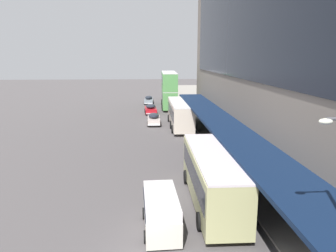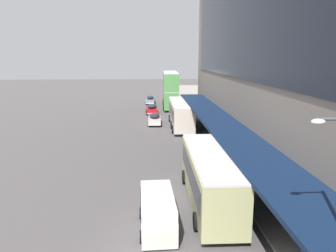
{
  "view_description": "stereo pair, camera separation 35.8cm",
  "coord_description": "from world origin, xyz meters",
  "px_view_note": "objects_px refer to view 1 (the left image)",
  "views": [
    {
      "loc": [
        -0.18,
        -12.73,
        9.12
      ],
      "look_at": [
        2.08,
        21.1,
        1.85
      ],
      "focal_mm": 35.0,
      "sensor_mm": 36.0,
      "label": 1
    },
    {
      "loc": [
        0.17,
        -12.76,
        9.12
      ],
      "look_at": [
        2.08,
        21.1,
        1.85
      ],
      "focal_mm": 35.0,
      "sensor_mm": 36.0,
      "label": 2
    }
  ],
  "objects_px": {
    "sedan_second_near": "(151,109)",
    "fire_hydrant": "(222,156)",
    "transit_bus_kerbside_rear": "(169,89)",
    "pedestrian_at_kerb": "(251,165)",
    "sedan_far_back": "(168,96)",
    "transit_bus_kerbside_front": "(180,113)",
    "vw_van": "(161,209)",
    "transit_bus_kerbside_far": "(212,175)",
    "sedan_lead_mid": "(154,119)",
    "sedan_oncoming_rear": "(149,100)"
  },
  "relations": [
    {
      "from": "sedan_second_near",
      "to": "fire_hydrant",
      "type": "relative_size",
      "value": 6.24
    },
    {
      "from": "transit_bus_kerbside_rear",
      "to": "pedestrian_at_kerb",
      "type": "xyz_separation_m",
      "value": [
        3.6,
        -35.57,
        -2.24
      ]
    },
    {
      "from": "fire_hydrant",
      "to": "sedan_far_back",
      "type": "bearing_deg",
      "value": 92.69
    },
    {
      "from": "transit_bus_kerbside_front",
      "to": "sedan_second_near",
      "type": "bearing_deg",
      "value": 109.46
    },
    {
      "from": "sedan_far_back",
      "to": "vw_van",
      "type": "height_order",
      "value": "vw_van"
    },
    {
      "from": "transit_bus_kerbside_far",
      "to": "sedan_lead_mid",
      "type": "distance_m",
      "value": 24.84
    },
    {
      "from": "sedan_oncoming_rear",
      "to": "fire_hydrant",
      "type": "relative_size",
      "value": 6.76
    },
    {
      "from": "sedan_second_near",
      "to": "sedan_lead_mid",
      "type": "distance_m",
      "value": 8.53
    },
    {
      "from": "transit_bus_kerbside_rear",
      "to": "sedan_lead_mid",
      "type": "relative_size",
      "value": 2.56
    },
    {
      "from": "transit_bus_kerbside_rear",
      "to": "fire_hydrant",
      "type": "height_order",
      "value": "transit_bus_kerbside_rear"
    },
    {
      "from": "transit_bus_kerbside_rear",
      "to": "pedestrian_at_kerb",
      "type": "relative_size",
      "value": 6.07
    },
    {
      "from": "transit_bus_kerbside_rear",
      "to": "transit_bus_kerbside_far",
      "type": "height_order",
      "value": "transit_bus_kerbside_rear"
    },
    {
      "from": "transit_bus_kerbside_rear",
      "to": "sedan_lead_mid",
      "type": "bearing_deg",
      "value": -101.91
    },
    {
      "from": "sedan_lead_mid",
      "to": "pedestrian_at_kerb",
      "type": "height_order",
      "value": "pedestrian_at_kerb"
    },
    {
      "from": "sedan_oncoming_rear",
      "to": "sedan_second_near",
      "type": "height_order",
      "value": "sedan_oncoming_rear"
    },
    {
      "from": "transit_bus_kerbside_front",
      "to": "transit_bus_kerbside_far",
      "type": "xyz_separation_m",
      "value": [
        -0.38,
        -22.77,
        -0.02
      ]
    },
    {
      "from": "sedan_oncoming_rear",
      "to": "fire_hydrant",
      "type": "bearing_deg",
      "value": -80.28
    },
    {
      "from": "transit_bus_kerbside_front",
      "to": "transit_bus_kerbside_rear",
      "type": "relative_size",
      "value": 0.99
    },
    {
      "from": "transit_bus_kerbside_rear",
      "to": "fire_hydrant",
      "type": "distance_m",
      "value": 31.16
    },
    {
      "from": "fire_hydrant",
      "to": "transit_bus_kerbside_rear",
      "type": "bearing_deg",
      "value": 94.76
    },
    {
      "from": "sedan_lead_mid",
      "to": "fire_hydrant",
      "type": "bearing_deg",
      "value": -70.69
    },
    {
      "from": "transit_bus_kerbside_front",
      "to": "fire_hydrant",
      "type": "distance_m",
      "value": 14.6
    },
    {
      "from": "transit_bus_kerbside_far",
      "to": "fire_hydrant",
      "type": "relative_size",
      "value": 14.55
    },
    {
      "from": "sedan_second_near",
      "to": "pedestrian_at_kerb",
      "type": "height_order",
      "value": "pedestrian_at_kerb"
    },
    {
      "from": "transit_bus_kerbside_front",
      "to": "vw_van",
      "type": "distance_m",
      "value": 25.8
    },
    {
      "from": "transit_bus_kerbside_front",
      "to": "sedan_far_back",
      "type": "xyz_separation_m",
      "value": [
        0.28,
        28.53,
        -1.15
      ]
    },
    {
      "from": "sedan_second_near",
      "to": "sedan_far_back",
      "type": "distance_m",
      "value": 18.57
    },
    {
      "from": "transit_bus_kerbside_front",
      "to": "sedan_lead_mid",
      "type": "xyz_separation_m",
      "value": [
        -3.38,
        1.86,
        -1.14
      ]
    },
    {
      "from": "sedan_oncoming_rear",
      "to": "sedan_far_back",
      "type": "relative_size",
      "value": 1.03
    },
    {
      "from": "sedan_far_back",
      "to": "sedan_lead_mid",
      "type": "height_order",
      "value": "sedan_lead_mid"
    },
    {
      "from": "sedan_lead_mid",
      "to": "pedestrian_at_kerb",
      "type": "distance_m",
      "value": 21.91
    },
    {
      "from": "vw_van",
      "to": "pedestrian_at_kerb",
      "type": "distance_m",
      "value": 9.56
    },
    {
      "from": "fire_hydrant",
      "to": "sedan_lead_mid",
      "type": "bearing_deg",
      "value": 109.31
    },
    {
      "from": "transit_bus_kerbside_rear",
      "to": "sedan_oncoming_rear",
      "type": "distance_m",
      "value": 6.76
    },
    {
      "from": "transit_bus_kerbside_far",
      "to": "sedan_lead_mid",
      "type": "xyz_separation_m",
      "value": [
        -3.0,
        24.63,
        -1.12
      ]
    },
    {
      "from": "transit_bus_kerbside_rear",
      "to": "pedestrian_at_kerb",
      "type": "height_order",
      "value": "transit_bus_kerbside_rear"
    },
    {
      "from": "transit_bus_kerbside_front",
      "to": "sedan_lead_mid",
      "type": "distance_m",
      "value": 4.03
    },
    {
      "from": "sedan_oncoming_rear",
      "to": "sedan_lead_mid",
      "type": "bearing_deg",
      "value": -88.58
    },
    {
      "from": "transit_bus_kerbside_rear",
      "to": "sedan_second_near",
      "type": "distance_m",
      "value": 7.54
    },
    {
      "from": "sedan_far_back",
      "to": "transit_bus_kerbside_far",
      "type": "bearing_deg",
      "value": -90.74
    },
    {
      "from": "transit_bus_kerbside_far",
      "to": "pedestrian_at_kerb",
      "type": "height_order",
      "value": "transit_bus_kerbside_far"
    },
    {
      "from": "vw_van",
      "to": "fire_hydrant",
      "type": "bearing_deg",
      "value": 61.94
    },
    {
      "from": "transit_bus_kerbside_front",
      "to": "sedan_second_near",
      "type": "xyz_separation_m",
      "value": [
        -3.67,
        10.38,
        -1.15
      ]
    },
    {
      "from": "fire_hydrant",
      "to": "sedan_second_near",
      "type": "bearing_deg",
      "value": 103.56
    },
    {
      "from": "transit_bus_kerbside_rear",
      "to": "sedan_lead_mid",
      "type": "distance_m",
      "value": 15.27
    },
    {
      "from": "transit_bus_kerbside_front",
      "to": "sedan_far_back",
      "type": "height_order",
      "value": "transit_bus_kerbside_front"
    },
    {
      "from": "sedan_second_near",
      "to": "vw_van",
      "type": "distance_m",
      "value": 35.91
    },
    {
      "from": "sedan_oncoming_rear",
      "to": "fire_hydrant",
      "type": "distance_m",
      "value": 36.53
    },
    {
      "from": "sedan_far_back",
      "to": "fire_hydrant",
      "type": "distance_m",
      "value": 42.92
    },
    {
      "from": "transit_bus_kerbside_rear",
      "to": "sedan_second_near",
      "type": "xyz_separation_m",
      "value": [
        -3.39,
        -6.19,
        -2.65
      ]
    }
  ]
}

